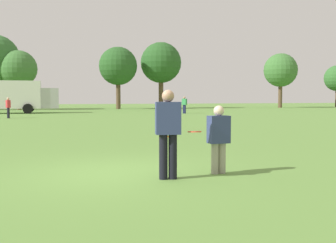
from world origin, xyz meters
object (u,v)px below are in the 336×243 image
object	(u,v)px
box_truck	(11,95)
bystander_sideline_watcher	(8,106)
bystander_far_jogger	(184,104)
traffic_cone	(164,131)
player_thrower	(168,129)
frisbee	(195,132)
player_defender	(219,136)

from	to	relation	value
box_truck	bystander_sideline_watcher	bearing A→B (deg)	-86.46
bystander_far_jogger	traffic_cone	bearing A→B (deg)	-110.51
box_truck	player_thrower	bearing A→B (deg)	-80.51
frisbee	bystander_far_jogger	xyz separation A→B (m)	(9.81, 29.87, 0.02)
traffic_cone	bystander_far_jogger	bearing A→B (deg)	69.49
frisbee	traffic_cone	distance (m)	8.30
traffic_cone	bystander_sideline_watcher	world-z (taller)	bystander_sideline_watcher
player_thrower	bystander_far_jogger	bearing A→B (deg)	70.89
player_defender	bystander_sideline_watcher	xyz separation A→B (m)	(-6.41, 24.84, 0.10)
player_thrower	traffic_cone	xyz separation A→B (m)	(2.18, 8.04, -0.75)
frisbee	player_thrower	bearing A→B (deg)	172.63
traffic_cone	bystander_far_jogger	size ratio (longest dim) A/B	0.29
bystander_far_jogger	bystander_sideline_watcher	bearing A→B (deg)	-163.18
player_thrower	traffic_cone	bearing A→B (deg)	74.80
bystander_sideline_watcher	bystander_far_jogger	world-z (taller)	bystander_far_jogger
bystander_sideline_watcher	player_thrower	bearing A→B (deg)	-78.22
frisbee	box_truck	world-z (taller)	box_truck
player_defender	traffic_cone	bearing A→B (deg)	82.58
player_defender	frisbee	bearing A→B (deg)	-153.67
frisbee	traffic_cone	size ratio (longest dim) A/B	0.56
traffic_cone	box_truck	bearing A→B (deg)	106.59
player_thrower	bystander_sideline_watcher	distance (m)	25.64
box_truck	bystander_far_jogger	distance (m)	17.00
frisbee	traffic_cone	xyz separation A→B (m)	(1.66, 8.10, -0.69)
traffic_cone	bystander_sideline_watcher	distance (m)	18.62
frisbee	box_truck	bearing A→B (deg)	100.30
box_truck	bystander_sideline_watcher	distance (m)	9.94
box_truck	bystander_far_jogger	world-z (taller)	box_truck
frisbee	bystander_sideline_watcher	distance (m)	25.82
player_defender	box_truck	distance (m)	35.45
player_thrower	player_defender	bearing A→B (deg)	12.27
frisbee	bystander_far_jogger	world-z (taller)	bystander_far_jogger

